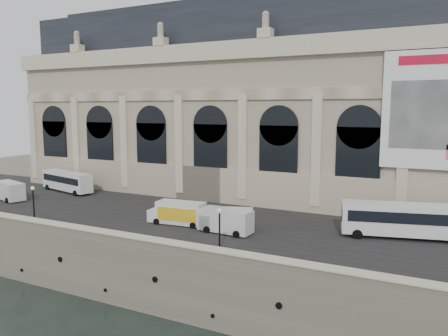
# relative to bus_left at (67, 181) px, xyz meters

# --- Properties ---
(ground) EXTENTS (260.00, 260.00, 0.00)m
(ground) POSITION_rel_bus_left_xyz_m (27.86, -18.27, -7.81)
(ground) COLOR black
(ground) RESTS_ON ground
(quay) EXTENTS (160.00, 70.00, 6.00)m
(quay) POSITION_rel_bus_left_xyz_m (27.86, 16.73, -4.81)
(quay) COLOR gray
(quay) RESTS_ON ground
(street) EXTENTS (160.00, 24.00, 0.06)m
(street) POSITION_rel_bus_left_xyz_m (27.86, -4.27, -1.78)
(street) COLOR #2D2D2D
(street) RESTS_ON quay
(parapet) EXTENTS (160.00, 1.40, 1.21)m
(parapet) POSITION_rel_bus_left_xyz_m (27.86, -17.67, -1.19)
(parapet) COLOR gray
(parapet) RESTS_ON quay
(museum) EXTENTS (69.00, 18.70, 29.10)m
(museum) POSITION_rel_bus_left_xyz_m (21.88, 12.59, 11.91)
(museum) COLOR #BAAB8F
(museum) RESTS_ON quay
(bus_left) EXTENTS (11.17, 4.70, 3.23)m
(bus_left) POSITION_rel_bus_left_xyz_m (0.00, 0.00, 0.00)
(bus_left) COLOR white
(bus_left) RESTS_ON quay
(bus_right) EXTENTS (12.47, 5.39, 3.60)m
(bus_right) POSITION_rel_bus_left_xyz_m (49.71, -2.98, 0.21)
(bus_right) COLOR white
(bus_right) RESTS_ON quay
(van_a) EXTENTS (6.36, 3.76, 2.66)m
(van_a) POSITION_rel_bus_left_xyz_m (-3.00, -8.22, -0.45)
(van_a) COLOR silver
(van_a) RESTS_ON quay
(van_b) EXTENTS (5.32, 3.33, 2.22)m
(van_b) POSITION_rel_bus_left_xyz_m (31.95, -7.34, -0.67)
(van_b) COLOR silver
(van_b) RESTS_ON quay
(van_c) EXTENTS (5.91, 2.67, 2.58)m
(van_c) POSITION_rel_bus_left_xyz_m (32.36, -9.24, -0.49)
(van_c) COLOR silver
(van_c) RESTS_ON quay
(box_truck) EXTENTS (6.79, 2.84, 2.67)m
(box_truck) POSITION_rel_bus_left_xyz_m (26.20, -8.61, -0.46)
(box_truck) COLOR white
(box_truck) RESTS_ON quay
(lamp_left) EXTENTS (0.45, 0.45, 4.37)m
(lamp_left) POSITION_rel_bus_left_xyz_m (11.19, -15.68, 0.37)
(lamp_left) COLOR black
(lamp_left) RESTS_ON quay
(lamp_right) EXTENTS (0.43, 0.43, 4.26)m
(lamp_right) POSITION_rel_bus_left_xyz_m (35.11, -15.51, 0.31)
(lamp_right) COLOR black
(lamp_right) RESTS_ON quay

